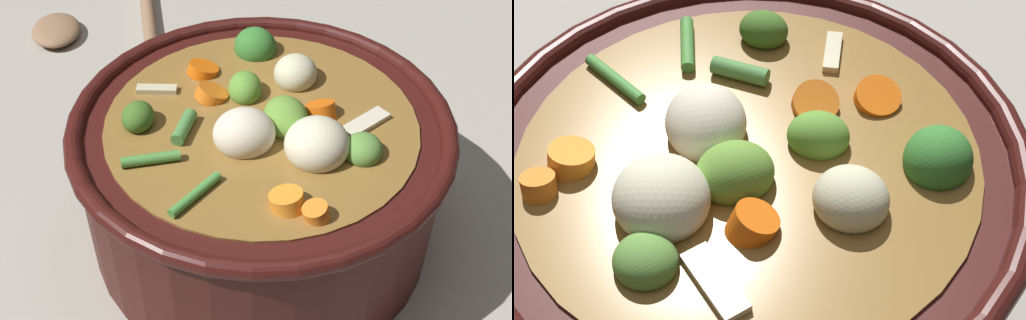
# 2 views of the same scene
# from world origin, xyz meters

# --- Properties ---
(ground_plane) EXTENTS (1.10, 1.10, 0.00)m
(ground_plane) POSITION_xyz_m (0.00, 0.00, 0.00)
(ground_plane) COLOR #9E998E
(cooking_pot) EXTENTS (0.32, 0.32, 0.15)m
(cooking_pot) POSITION_xyz_m (-0.00, 0.00, 0.07)
(cooking_pot) COLOR #38110F
(cooking_pot) RESTS_ON ground_plane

